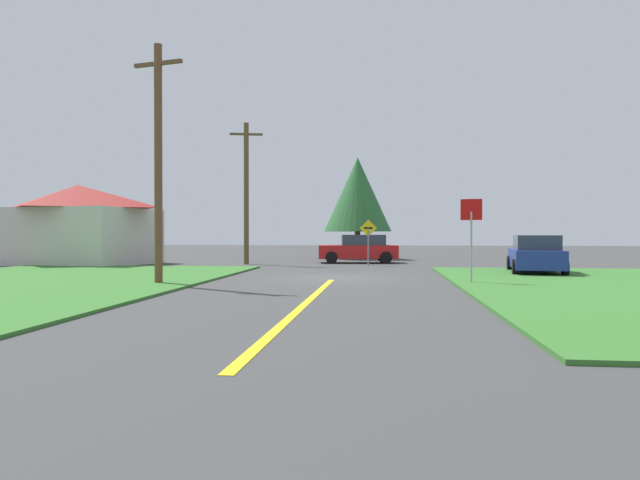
% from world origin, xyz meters
% --- Properties ---
extents(ground_plane, '(120.00, 120.00, 0.00)m').
position_xyz_m(ground_plane, '(0.00, 0.00, 0.00)').
color(ground_plane, '#3D3D3D').
extents(grass_verge_left, '(12.00, 20.00, 0.08)m').
position_xyz_m(grass_verge_left, '(-10.17, -4.00, 0.04)').
color(grass_verge_left, '#356F2A').
rests_on(grass_verge_left, ground).
extents(lane_stripe_center, '(0.20, 14.00, 0.01)m').
position_xyz_m(lane_stripe_center, '(0.00, -8.00, 0.01)').
color(lane_stripe_center, yellow).
rests_on(lane_stripe_center, ground).
extents(stop_sign, '(0.69, 0.18, 2.84)m').
position_xyz_m(stop_sign, '(4.77, -2.16, 1.97)').
color(stop_sign, '#9EA0A8').
rests_on(stop_sign, ground).
extents(car_approaching_junction, '(4.67, 2.48, 1.62)m').
position_xyz_m(car_approaching_junction, '(0.48, 11.28, 0.81)').
color(car_approaching_junction, red).
rests_on(car_approaching_junction, ground).
extents(car_on_crossroad, '(2.59, 4.77, 1.62)m').
position_xyz_m(car_on_crossroad, '(8.20, 3.12, 0.81)').
color(car_on_crossroad, navy).
rests_on(car_on_crossroad, ground).
extents(utility_pole_near, '(1.78, 0.52, 7.89)m').
position_xyz_m(utility_pole_near, '(-5.48, -3.55, 4.10)').
color(utility_pole_near, brown).
rests_on(utility_pole_near, ground).
extents(utility_pole_mid, '(1.78, 0.52, 7.78)m').
position_xyz_m(utility_pole_mid, '(-5.64, 9.20, 4.03)').
color(utility_pole_mid, brown).
rests_on(utility_pole_mid, ground).
extents(direction_sign, '(0.90, 0.12, 2.43)m').
position_xyz_m(direction_sign, '(1.08, 8.58, 1.51)').
color(direction_sign, slate).
rests_on(direction_sign, ground).
extents(oak_tree_left, '(4.51, 4.51, 6.79)m').
position_xyz_m(oak_tree_left, '(0.16, 16.61, 4.30)').
color(oak_tree_left, brown).
rests_on(oak_tree_left, ground).
extents(barn, '(8.27, 6.81, 4.38)m').
position_xyz_m(barn, '(-14.90, 8.23, 2.19)').
color(barn, beige).
rests_on(barn, ground).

